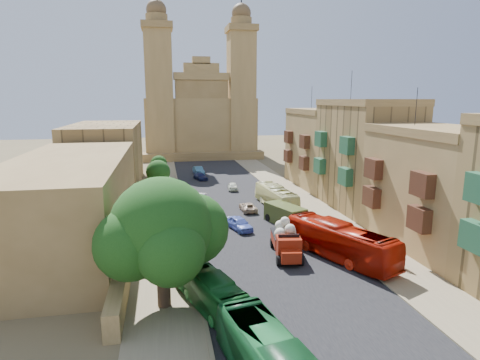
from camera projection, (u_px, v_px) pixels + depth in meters
name	position (u px, v px, depth m)	size (l,w,h in m)	color
ground	(318.00, 322.00, 25.20)	(260.00, 260.00, 0.00)	brown
road_surface	(234.00, 203.00, 54.07)	(14.00, 140.00, 0.01)	black
sidewalk_east	(301.00, 200.00, 55.84)	(5.00, 140.00, 0.01)	#827355
sidewalk_west	(163.00, 207.00, 52.30)	(5.00, 140.00, 0.01)	#827355
kerb_east	(284.00, 200.00, 55.36)	(0.25, 140.00, 0.12)	#827355
kerb_west	(182.00, 205.00, 52.75)	(0.25, 140.00, 0.12)	#827355
townhouse_b	(437.00, 187.00, 37.64)	(9.00, 14.00, 14.90)	olive
townhouse_c	(365.00, 154.00, 50.86)	(9.00, 14.00, 17.40)	olive
townhouse_d	(322.00, 148.00, 64.48)	(9.00, 14.00, 15.90)	olive
west_wall	(134.00, 225.00, 41.94)	(1.00, 40.00, 1.80)	olive
west_building_low	(71.00, 201.00, 38.34)	(10.00, 28.00, 8.40)	brown
west_building_mid	(106.00, 156.00, 63.20)	(10.00, 22.00, 10.00)	olive
church	(200.00, 117.00, 98.97)	(28.00, 22.50, 36.30)	olive
ficus_tree	(163.00, 232.00, 26.26)	(8.89, 8.18, 8.89)	#37271B
street_tree_a	(156.00, 225.00, 34.24)	(3.14, 3.14, 4.83)	#37271B
street_tree_b	(158.00, 194.00, 45.81)	(3.05, 3.05, 4.69)	#37271B
street_tree_c	(158.00, 172.00, 57.28)	(3.45, 3.45, 5.30)	#37271B
street_tree_d	(159.00, 164.00, 68.96)	(2.81, 2.81, 4.33)	#37271B
red_truck	(286.00, 240.00, 35.67)	(3.01, 5.98, 3.36)	maroon
olive_pickup	(285.00, 215.00, 44.98)	(3.92, 5.61, 2.13)	#3D491B
bus_green_north	(209.00, 290.00, 26.86)	(2.07, 8.85, 2.46)	#186124
bus_red_east	(340.00, 241.00, 35.03)	(2.65, 11.31, 3.15)	#B41A08
bus_cream_east	(276.00, 197.00, 51.76)	(2.32, 9.93, 2.77)	beige
car_blue_a	(239.00, 224.00, 42.96)	(1.64, 4.08, 1.39)	#5871CD
car_white_a	(199.00, 200.00, 53.15)	(1.53, 4.38, 1.44)	white
car_cream	(248.00, 207.00, 50.20)	(1.78, 3.86, 1.07)	tan
car_dkblue	(200.00, 176.00, 69.87)	(1.60, 3.93, 1.14)	#151C4A
car_white_b	(233.00, 186.00, 61.98)	(1.44, 3.58, 1.22)	white
car_blue_b	(199.00, 170.00, 75.06)	(1.47, 4.22, 1.39)	teal
pedestrian_a	(402.00, 259.00, 33.17)	(0.59, 0.39, 1.62)	#2C2A2F
pedestrian_c	(346.00, 230.00, 39.94)	(1.09, 0.46, 1.87)	#292B32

